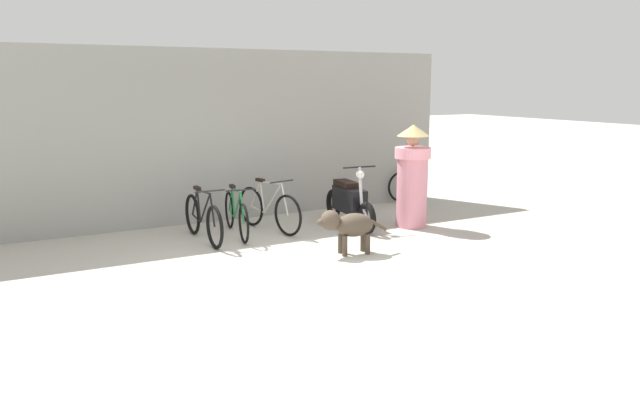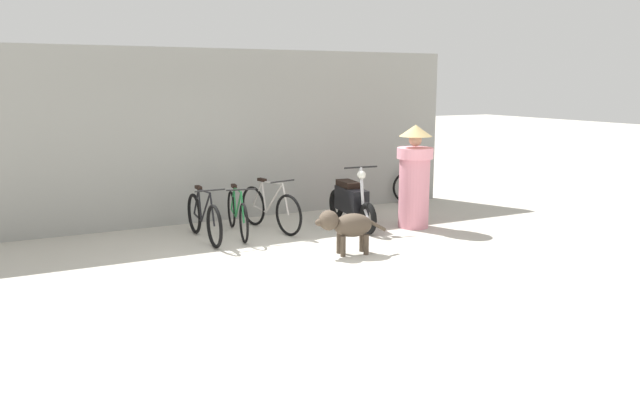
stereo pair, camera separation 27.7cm
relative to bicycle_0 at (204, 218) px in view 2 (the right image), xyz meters
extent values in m
plane|color=#B7B2A5|center=(0.56, -2.02, -0.35)|extent=(60.00, 60.00, 0.00)
cube|color=gray|center=(0.56, 1.35, 1.14)|extent=(9.50, 0.20, 2.97)
torus|color=black|center=(0.01, -0.52, -0.02)|extent=(0.06, 0.65, 0.65)
torus|color=black|center=(-0.01, 0.51, -0.02)|extent=(0.06, 0.65, 0.65)
cylinder|color=black|center=(0.00, -0.12, 0.19)|extent=(0.03, 0.51, 0.54)
cylinder|color=black|center=(0.00, 0.18, 0.17)|extent=(0.03, 0.13, 0.49)
cylinder|color=black|center=(0.00, -0.07, 0.43)|extent=(0.04, 0.59, 0.06)
cylinder|color=black|center=(0.00, 0.32, -0.05)|extent=(0.03, 0.39, 0.08)
cylinder|color=black|center=(0.00, 0.37, 0.20)|extent=(0.03, 0.31, 0.45)
cylinder|color=black|center=(0.01, -0.44, 0.21)|extent=(0.03, 0.18, 0.48)
cube|color=black|center=(0.00, 0.23, 0.45)|extent=(0.07, 0.18, 0.05)
cylinder|color=black|center=(0.00, -0.36, 0.49)|extent=(0.46, 0.03, 0.02)
torus|color=black|center=(0.50, -0.43, -0.04)|extent=(0.13, 0.61, 0.62)
torus|color=black|center=(0.67, 0.65, -0.04)|extent=(0.13, 0.61, 0.62)
cylinder|color=#1E7238|center=(0.56, -0.01, 0.16)|extent=(0.11, 0.54, 0.51)
cylinder|color=#1E7238|center=(0.61, 0.30, 0.15)|extent=(0.05, 0.14, 0.47)
cylinder|color=#1E7238|center=(0.57, 0.05, 0.39)|extent=(0.13, 0.63, 0.06)
cylinder|color=#1E7238|center=(0.64, 0.45, -0.06)|extent=(0.09, 0.41, 0.07)
cylinder|color=#1E7238|center=(0.65, 0.51, 0.17)|extent=(0.08, 0.32, 0.43)
cylinder|color=#1E7238|center=(0.51, -0.34, 0.18)|extent=(0.06, 0.19, 0.46)
cube|color=black|center=(0.62, 0.36, 0.41)|extent=(0.10, 0.19, 0.05)
cylinder|color=black|center=(0.52, -0.26, 0.45)|extent=(0.46, 0.10, 0.02)
torus|color=black|center=(1.28, -0.33, -0.01)|extent=(0.20, 0.66, 0.67)
torus|color=black|center=(1.05, 0.64, -0.01)|extent=(0.20, 0.66, 0.67)
cylinder|color=beige|center=(1.19, 0.04, 0.21)|extent=(0.14, 0.49, 0.55)
cylinder|color=beige|center=(1.13, 0.32, 0.19)|extent=(0.06, 0.13, 0.51)
cylinder|color=beige|center=(1.18, 0.09, 0.46)|extent=(0.16, 0.56, 0.06)
cylinder|color=beige|center=(1.10, 0.45, -0.04)|extent=(0.11, 0.37, 0.08)
cylinder|color=beige|center=(1.09, 0.50, 0.21)|extent=(0.10, 0.30, 0.47)
cylinder|color=beige|center=(1.26, -0.26, 0.23)|extent=(0.07, 0.18, 0.49)
cube|color=black|center=(1.12, 0.37, 0.47)|extent=(0.11, 0.19, 0.05)
cylinder|color=black|center=(1.25, -0.19, 0.51)|extent=(0.45, 0.13, 0.02)
torus|color=black|center=(2.45, -0.82, -0.08)|extent=(0.15, 0.53, 0.53)
torus|color=black|center=(2.58, 0.48, -0.08)|extent=(0.15, 0.53, 0.53)
cube|color=black|center=(2.52, -0.17, 0.10)|extent=(0.36, 0.85, 0.41)
cube|color=black|center=(2.53, -0.02, 0.35)|extent=(0.29, 0.55, 0.10)
cylinder|color=silver|center=(2.48, -0.58, 0.40)|extent=(0.06, 0.15, 0.61)
cylinder|color=silver|center=(2.46, -0.72, 0.01)|extent=(0.06, 0.23, 0.21)
cylinder|color=black|center=(2.48, -0.53, 0.70)|extent=(0.58, 0.09, 0.03)
sphere|color=silver|center=(2.48, -0.56, 0.58)|extent=(0.15, 0.15, 0.14)
ellipsoid|color=#4C3F33|center=(1.65, -1.72, 0.07)|extent=(0.61, 0.43, 0.34)
cylinder|color=#4C3F33|center=(1.47, -1.78, -0.20)|extent=(0.09, 0.09, 0.29)
cylinder|color=#4C3F33|center=(1.50, -1.60, -0.20)|extent=(0.09, 0.09, 0.29)
cylinder|color=#4C3F33|center=(1.81, -1.84, -0.20)|extent=(0.09, 0.09, 0.29)
cylinder|color=#4C3F33|center=(1.84, -1.66, -0.20)|extent=(0.09, 0.09, 0.29)
sphere|color=#4C3F33|center=(1.30, -1.65, 0.16)|extent=(0.33, 0.33, 0.28)
ellipsoid|color=#4C3F33|center=(1.18, -1.63, 0.14)|extent=(0.18, 0.14, 0.11)
cylinder|color=#4C3F33|center=(2.02, -1.79, 0.04)|extent=(0.26, 0.10, 0.18)
cylinder|color=pink|center=(3.41, -0.72, 0.32)|extent=(0.65, 0.65, 1.34)
cylinder|color=#FFA0B2|center=(3.41, -0.72, 0.91)|extent=(0.77, 0.77, 0.18)
sphere|color=tan|center=(3.41, -0.72, 1.12)|extent=(0.27, 0.27, 0.21)
cone|color=tan|center=(3.41, -0.72, 1.28)|extent=(0.70, 0.70, 0.19)
torus|color=black|center=(4.56, 1.11, -0.02)|extent=(0.65, 0.17, 0.65)
camera|label=1|loc=(-2.89, -9.03, 2.05)|focal=35.00mm
camera|label=2|loc=(-2.65, -9.16, 2.05)|focal=35.00mm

